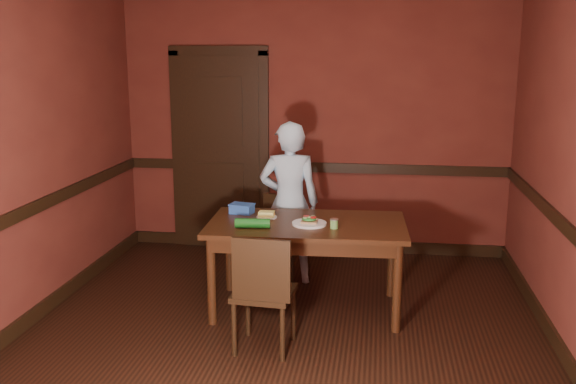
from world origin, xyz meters
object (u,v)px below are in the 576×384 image
(sandwich_plate, at_px, (309,222))
(person, at_px, (289,203))
(food_tub, at_px, (242,209))
(chair_far, at_px, (285,242))
(chair_near, at_px, (264,291))
(sauce_jar, at_px, (334,223))
(cheese_saucer, at_px, (267,215))
(dining_table, at_px, (307,266))

(sandwich_plate, bearing_deg, person, 110.28)
(person, relative_size, food_tub, 6.70)
(chair_far, relative_size, chair_near, 0.92)
(sauce_jar, relative_size, cheese_saucer, 0.45)
(chair_near, bearing_deg, food_tub, -64.69)
(dining_table, xyz_separation_m, person, (-0.23, 0.65, 0.37))
(food_tub, bearing_deg, sauce_jar, -11.02)
(sandwich_plate, bearing_deg, cheese_saucer, 156.41)
(chair_far, distance_m, cheese_saucer, 0.58)
(person, relative_size, sandwich_plate, 5.40)
(chair_near, bearing_deg, sauce_jar, -121.86)
(chair_far, xyz_separation_m, person, (0.03, 0.10, 0.34))
(chair_near, bearing_deg, chair_far, -83.60)
(chair_near, height_order, person, person)
(sauce_jar, relative_size, food_tub, 0.35)
(sandwich_plate, relative_size, sauce_jar, 3.59)
(chair_far, bearing_deg, cheese_saucer, -82.58)
(dining_table, bearing_deg, chair_far, 113.03)
(chair_near, height_order, sauce_jar, chair_near)
(chair_near, bearing_deg, dining_table, -101.72)
(chair_far, distance_m, sauce_jar, 0.92)
(chair_near, relative_size, sandwich_plate, 3.17)
(dining_table, distance_m, sandwich_plate, 0.40)
(dining_table, height_order, food_tub, food_tub)
(person, bearing_deg, sandwich_plate, 102.58)
(sandwich_plate, distance_m, sauce_jar, 0.22)
(chair_near, xyz_separation_m, sauce_jar, (0.45, 0.61, 0.35))
(sandwich_plate, bearing_deg, dining_table, 113.98)
(cheese_saucer, bearing_deg, food_tub, 154.38)
(chair_far, distance_m, chair_near, 1.29)
(chair_far, height_order, person, person)
(chair_near, xyz_separation_m, person, (-0.02, 1.39, 0.31))
(cheese_saucer, bearing_deg, chair_far, 78.67)
(sandwich_plate, bearing_deg, sauce_jar, -20.97)
(sauce_jar, distance_m, cheese_saucer, 0.63)
(sandwich_plate, relative_size, food_tub, 1.24)
(cheese_saucer, height_order, food_tub, food_tub)
(sauce_jar, bearing_deg, cheese_saucer, 157.32)
(sauce_jar, bearing_deg, person, 120.63)
(person, bearing_deg, chair_far, 68.17)
(sandwich_plate, xyz_separation_m, sauce_jar, (0.20, -0.08, 0.02))
(dining_table, bearing_deg, sauce_jar, -33.37)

